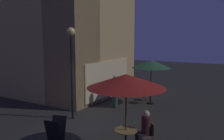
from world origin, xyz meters
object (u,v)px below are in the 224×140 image
cafe_chair_0 (148,133)px  patron_standing_1 (115,92)px  patio_umbrella_1 (151,64)px  cafe_chair_1 (147,91)px  menu_sandwich_board (56,130)px  street_lamp_near_corner (71,52)px  patron_seated_0 (144,128)px  cafe_table_1 (150,95)px  cafe_table_0 (126,136)px  patio_umbrella_0 (126,81)px

cafe_chair_0 → patron_standing_1: bearing=-93.3°
patio_umbrella_1 → cafe_chair_1: bearing=34.7°
menu_sandwich_board → street_lamp_near_corner: bearing=11.1°
patron_standing_1 → patron_seated_0: bearing=102.7°
cafe_table_1 → cafe_chair_1: bearing=34.7°
cafe_table_0 → menu_sandwich_board: bearing=104.2°
cafe_table_1 → patron_standing_1: patron_standing_1 is taller
cafe_chair_0 → cafe_chair_1: cafe_chair_0 is taller
patron_seated_0 → patron_standing_1: bearing=-95.0°
patron_seated_0 → menu_sandwich_board: bearing=-25.9°
menu_sandwich_board → patio_umbrella_1: bearing=-24.8°
cafe_chair_1 → patron_seated_0: (-5.86, -2.23, 0.22)m
street_lamp_near_corner → cafe_table_1: street_lamp_near_corner is taller
menu_sandwich_board → patron_standing_1: (4.63, 0.27, 0.41)m
menu_sandwich_board → cafe_chair_1: (6.93, -0.63, 0.08)m
cafe_table_1 → cafe_chair_1: size_ratio=0.89×
patio_umbrella_0 → cafe_chair_0: (0.57, -0.54, -1.76)m
patio_umbrella_0 → patron_standing_1: size_ratio=1.48×
patio_umbrella_0 → cafe_chair_0: bearing=-43.6°
patio_umbrella_0 → patron_standing_1: bearing=33.8°
patio_umbrella_1 → patron_seated_0: bearing=-161.1°
street_lamp_near_corner → patio_umbrella_0: street_lamp_near_corner is taller
cafe_table_0 → patron_seated_0: 0.67m
cafe_table_0 → patio_umbrella_0: bearing=180.0°
cafe_table_1 → patron_seated_0: bearing=-161.1°
cafe_table_0 → cafe_table_1: size_ratio=0.95×
menu_sandwich_board → cafe_table_0: menu_sandwich_board is taller
cafe_table_1 → patio_umbrella_1: (0.00, 0.00, 1.73)m
patio_umbrella_1 → patron_standing_1: bearing=140.5°
cafe_table_0 → patron_standing_1: size_ratio=0.43×
patio_umbrella_1 → cafe_chair_0: bearing=-159.8°
menu_sandwich_board → cafe_chair_1: size_ratio=1.00×
street_lamp_near_corner → patio_umbrella_0: (-1.55, -3.48, -0.74)m
cafe_table_0 → patio_umbrella_0: patio_umbrella_0 is taller
cafe_chair_0 → patron_standing_1: (3.45, 3.23, 0.31)m
patron_seated_0 → patron_standing_1: 4.74m
patio_umbrella_1 → cafe_chair_0: patio_umbrella_1 is taller
street_lamp_near_corner → patron_seated_0: 4.68m
cafe_table_0 → cafe_table_1: bearing=13.3°
street_lamp_near_corner → cafe_chair_0: (-0.98, -4.02, -2.50)m
patio_umbrella_1 → cafe_chair_0: 5.69m
street_lamp_near_corner → patio_umbrella_0: bearing=-113.9°
cafe_table_1 → patron_standing_1: bearing=140.5°
patio_umbrella_0 → cafe_chair_0: 1.92m
cafe_chair_1 → patron_seated_0: bearing=-13.8°
street_lamp_near_corner → cafe_table_1: 5.29m
cafe_chair_0 → patron_seated_0: 0.24m
patio_umbrella_0 → patio_umbrella_1: patio_umbrella_0 is taller
cafe_chair_0 → patron_standing_1: size_ratio=0.51×
cafe_table_0 → patio_umbrella_1: patio_umbrella_1 is taller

